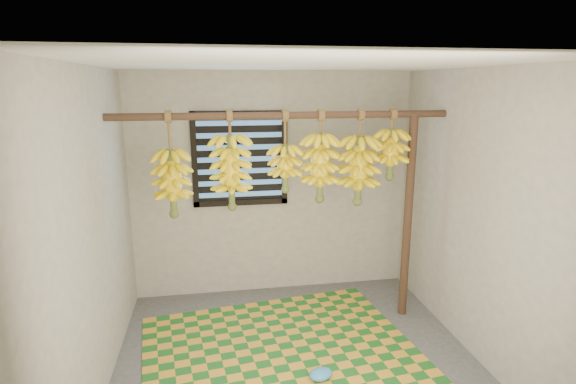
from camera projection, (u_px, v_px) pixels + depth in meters
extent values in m
cube|color=#434343|center=(299.00, 367.00, 3.69)|extent=(3.00, 3.00, 0.01)
cube|color=silver|center=(301.00, 63.00, 3.13)|extent=(3.00, 3.00, 0.01)
cube|color=gray|center=(273.00, 185.00, 4.85)|extent=(3.00, 0.01, 2.40)
cube|color=gray|center=(91.00, 239.00, 3.16)|extent=(0.01, 3.00, 2.40)
cube|color=gray|center=(481.00, 218.00, 3.66)|extent=(0.01, 3.00, 2.40)
cube|color=black|center=(240.00, 159.00, 4.70)|extent=(1.00, 0.04, 1.00)
cylinder|color=#4A3021|center=(285.00, 115.00, 3.90)|extent=(3.00, 0.06, 0.06)
cylinder|color=#4A3021|center=(408.00, 219.00, 4.33)|extent=(0.08, 0.08, 2.00)
cube|color=#1B5C1D|center=(281.00, 351.00, 3.91)|extent=(2.52, 2.12, 0.01)
ellipsoid|color=#3585C7|center=(321.00, 374.00, 3.52)|extent=(0.24, 0.20, 0.08)
cylinder|color=brown|center=(169.00, 133.00, 3.77)|extent=(0.02, 0.02, 0.33)
cylinder|color=#4C5923|center=(172.00, 181.00, 3.86)|extent=(0.06, 0.06, 0.55)
cylinder|color=brown|center=(230.00, 125.00, 3.84)|extent=(0.02, 0.02, 0.22)
cylinder|color=#4C5923|center=(231.00, 170.00, 3.93)|extent=(0.06, 0.06, 0.62)
cylinder|color=brown|center=(285.00, 130.00, 3.93)|extent=(0.02, 0.02, 0.31)
cylinder|color=#4C5923|center=(285.00, 166.00, 4.00)|extent=(0.05, 0.05, 0.39)
cylinder|color=brown|center=(321.00, 125.00, 3.97)|extent=(0.02, 0.02, 0.23)
cylinder|color=#4C5923|center=(320.00, 166.00, 4.06)|extent=(0.06, 0.06, 0.57)
cylinder|color=brown|center=(360.00, 125.00, 4.03)|extent=(0.02, 0.02, 0.25)
cylinder|color=#4C5923|center=(359.00, 168.00, 4.12)|extent=(0.07, 0.07, 0.59)
cylinder|color=brown|center=(392.00, 122.00, 4.08)|extent=(0.02, 0.02, 0.19)
cylinder|color=#4C5923|center=(391.00, 152.00, 4.14)|extent=(0.06, 0.06, 0.42)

